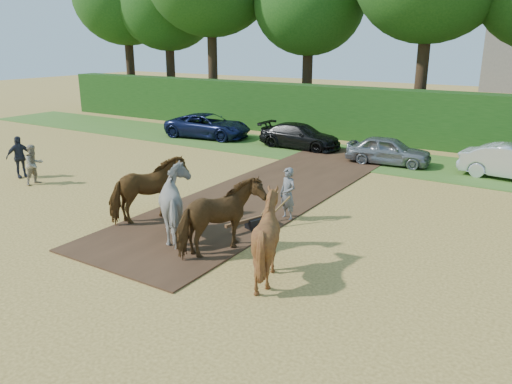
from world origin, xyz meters
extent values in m
plane|color=gold|center=(0.00, 0.00, 0.00)|extent=(120.00, 120.00, 0.00)
cube|color=#472D1C|center=(1.50, 7.00, 0.03)|extent=(4.50, 17.00, 0.05)
cube|color=#38601E|center=(0.00, 14.00, 0.01)|extent=(50.00, 5.00, 0.03)
cube|color=#14380F|center=(0.00, 18.50, 1.50)|extent=(46.00, 1.60, 3.00)
imported|color=#C3B499|center=(-7.08, 2.50, 0.81)|extent=(0.62, 0.79, 1.62)
imported|color=#262933|center=(-8.52, 2.81, 0.89)|extent=(0.69, 1.12, 1.77)
imported|color=brown|center=(-0.10, 1.78, 1.03)|extent=(1.84, 2.68, 2.07)
imported|color=#B7B2A5|center=(1.63, 1.35, 1.03)|extent=(2.51, 2.32, 2.07)
imported|color=brown|center=(3.35, 0.92, 1.03)|extent=(1.84, 2.68, 2.07)
imported|color=brown|center=(5.08, 0.50, 1.04)|extent=(2.19, 2.32, 2.07)
cube|color=black|center=(3.18, 3.17, 0.17)|extent=(0.61, 0.95, 0.34)
cube|color=brown|center=(2.99, 2.61, 0.34)|extent=(0.54, 1.34, 0.10)
cylinder|color=brown|center=(3.15, 3.75, 0.54)|extent=(0.24, 1.00, 0.73)
cylinder|color=brown|center=(3.56, 3.61, 0.54)|extent=(0.50, 0.92, 0.73)
imported|color=gray|center=(3.56, 4.29, 0.86)|extent=(0.73, 0.59, 1.73)
imported|color=#141B3F|center=(-7.30, 14.21, 0.71)|extent=(5.39, 3.01, 1.43)
imported|color=black|center=(-1.31, 14.49, 0.66)|extent=(4.56, 1.93, 1.31)
imported|color=gray|center=(3.89, 13.43, 0.66)|extent=(4.00, 1.93, 1.32)
cylinder|color=#382616|center=(-21.00, 21.50, 2.93)|extent=(0.70, 0.70, 5.85)
cylinder|color=#382616|center=(-17.00, 22.00, 2.70)|extent=(0.70, 0.70, 5.40)
ellipsoid|color=#163F11|center=(-17.00, 22.00, 8.32)|extent=(7.80, 7.80, 7.18)
cylinder|color=#382616|center=(-12.00, 21.00, 3.26)|extent=(0.70, 0.70, 6.53)
cylinder|color=#382616|center=(-5.00, 22.50, 2.59)|extent=(0.70, 0.70, 5.17)
ellipsoid|color=#163F11|center=(-5.00, 22.50, 7.95)|extent=(7.40, 7.40, 6.81)
cylinder|color=#382616|center=(3.00, 21.50, 3.04)|extent=(0.70, 0.70, 6.08)
cube|color=slate|center=(4.00, 55.00, 4.50)|extent=(5.00, 5.00, 9.00)
camera|label=1|loc=(10.87, -9.16, 5.60)|focal=35.00mm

